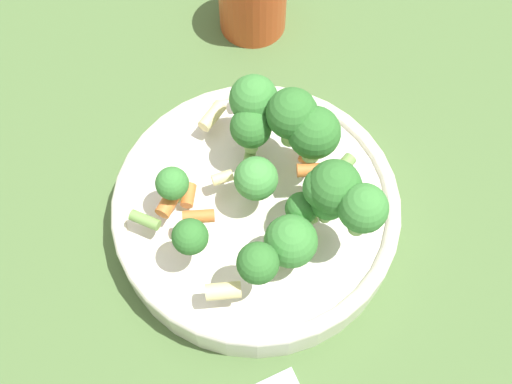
% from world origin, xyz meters
% --- Properties ---
extents(ground_plane, '(3.00, 3.00, 0.00)m').
position_xyz_m(ground_plane, '(0.00, 0.00, 0.00)').
color(ground_plane, '#4C6B38').
extents(bowl, '(0.26, 0.26, 0.05)m').
position_xyz_m(bowl, '(0.00, 0.00, 0.03)').
color(bowl, silver).
rests_on(bowl, ground_plane).
extents(pasta_salad, '(0.20, 0.20, 0.09)m').
position_xyz_m(pasta_salad, '(0.01, 0.02, 0.10)').
color(pasta_salad, '#8CB766').
rests_on(pasta_salad, bowl).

